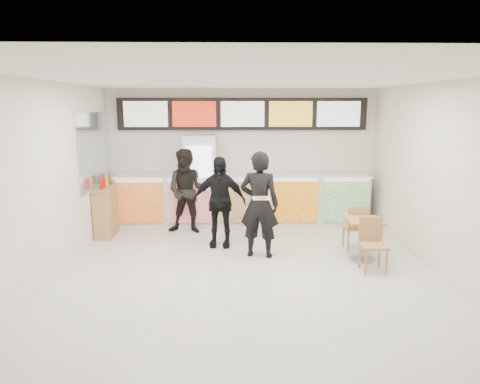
{
  "coord_description": "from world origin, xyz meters",
  "views": [
    {
      "loc": [
        -0.27,
        -6.18,
        2.63
      ],
      "look_at": [
        -0.1,
        1.2,
        1.14
      ],
      "focal_mm": 32.0,
      "sensor_mm": 36.0,
      "label": 1
    }
  ],
  "objects_px": {
    "service_counter": "(243,200)",
    "cafe_table": "(364,232)",
    "customer_mid": "(219,202)",
    "customer_left": "(187,191)",
    "drinks_fridge": "(200,181)",
    "customer_main": "(259,205)",
    "condiment_ledge": "(107,211)"
  },
  "relations": [
    {
      "from": "service_counter",
      "to": "cafe_table",
      "type": "height_order",
      "value": "service_counter"
    },
    {
      "from": "customer_mid",
      "to": "cafe_table",
      "type": "relative_size",
      "value": 1.17
    },
    {
      "from": "customer_mid",
      "to": "customer_left",
      "type": "bearing_deg",
      "value": 133.93
    },
    {
      "from": "service_counter",
      "to": "drinks_fridge",
      "type": "relative_size",
      "value": 2.78
    },
    {
      "from": "service_counter",
      "to": "drinks_fridge",
      "type": "bearing_deg",
      "value": 179.01
    },
    {
      "from": "service_counter",
      "to": "cafe_table",
      "type": "xyz_separation_m",
      "value": [
        2.02,
        -2.26,
        -0.07
      ]
    },
    {
      "from": "drinks_fridge",
      "to": "customer_mid",
      "type": "bearing_deg",
      "value": -72.85
    },
    {
      "from": "customer_main",
      "to": "condiment_ledge",
      "type": "xyz_separation_m",
      "value": [
        -3.05,
        1.34,
        -0.43
      ]
    },
    {
      "from": "condiment_ledge",
      "to": "customer_left",
      "type": "bearing_deg",
      "value": 4.97
    },
    {
      "from": "drinks_fridge",
      "to": "customer_main",
      "type": "xyz_separation_m",
      "value": [
        1.16,
        -2.04,
        -0.06
      ]
    },
    {
      "from": "customer_left",
      "to": "condiment_ledge",
      "type": "height_order",
      "value": "customer_left"
    },
    {
      "from": "service_counter",
      "to": "customer_mid",
      "type": "distance_m",
      "value": 1.55
    },
    {
      "from": "drinks_fridge",
      "to": "customer_main",
      "type": "relative_size",
      "value": 1.06
    },
    {
      "from": "customer_mid",
      "to": "condiment_ledge",
      "type": "height_order",
      "value": "customer_mid"
    },
    {
      "from": "drinks_fridge",
      "to": "cafe_table",
      "type": "bearing_deg",
      "value": -37.65
    },
    {
      "from": "customer_main",
      "to": "customer_mid",
      "type": "distance_m",
      "value": 0.93
    },
    {
      "from": "customer_main",
      "to": "customer_mid",
      "type": "relative_size",
      "value": 1.09
    },
    {
      "from": "customer_main",
      "to": "cafe_table",
      "type": "distance_m",
      "value": 1.86
    },
    {
      "from": "service_counter",
      "to": "condiment_ledge",
      "type": "xyz_separation_m",
      "value": [
        -2.82,
        -0.69,
        -0.06
      ]
    },
    {
      "from": "cafe_table",
      "to": "customer_main",
      "type": "bearing_deg",
      "value": 172.88
    },
    {
      "from": "customer_left",
      "to": "customer_main",
      "type": "bearing_deg",
      "value": -38.71
    },
    {
      "from": "cafe_table",
      "to": "condiment_ledge",
      "type": "xyz_separation_m",
      "value": [
        -4.84,
        1.58,
        0.01
      ]
    },
    {
      "from": "service_counter",
      "to": "condiment_ledge",
      "type": "distance_m",
      "value": 2.9
    },
    {
      "from": "customer_left",
      "to": "customer_mid",
      "type": "xyz_separation_m",
      "value": [
        0.69,
        -0.9,
        -0.02
      ]
    },
    {
      "from": "customer_main",
      "to": "cafe_table",
      "type": "relative_size",
      "value": 1.27
    },
    {
      "from": "cafe_table",
      "to": "condiment_ledge",
      "type": "bearing_deg",
      "value": 162.43
    },
    {
      "from": "customer_main",
      "to": "condiment_ledge",
      "type": "bearing_deg",
      "value": -10.03
    },
    {
      "from": "drinks_fridge",
      "to": "customer_main",
      "type": "distance_m",
      "value": 2.35
    },
    {
      "from": "service_counter",
      "to": "drinks_fridge",
      "type": "height_order",
      "value": "drinks_fridge"
    },
    {
      "from": "service_counter",
      "to": "condiment_ledge",
      "type": "height_order",
      "value": "condiment_ledge"
    },
    {
      "from": "customer_main",
      "to": "condiment_ledge",
      "type": "relative_size",
      "value": 1.57
    },
    {
      "from": "customer_mid",
      "to": "service_counter",
      "type": "bearing_deg",
      "value": 77.92
    }
  ]
}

